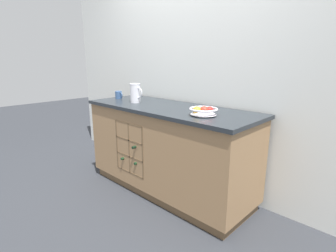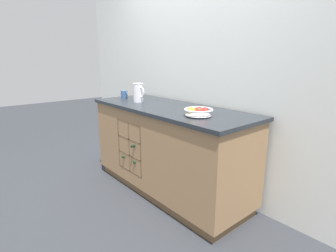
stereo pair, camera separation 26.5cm
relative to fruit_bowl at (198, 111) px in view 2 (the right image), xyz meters
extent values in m
plane|color=#2D3035|center=(-0.51, 0.10, -0.95)|extent=(14.00, 14.00, 0.00)
cube|color=silver|center=(-0.51, 0.49, 0.32)|extent=(4.40, 0.06, 2.55)
cube|color=brown|center=(-0.51, 0.10, -0.91)|extent=(1.76, 0.59, 0.09)
cube|color=#99724C|center=(-0.51, 0.10, -0.47)|extent=(1.82, 0.65, 0.78)
cube|color=#23282D|center=(-0.51, 0.10, -0.06)|extent=(1.86, 0.69, 0.03)
cube|color=brown|center=(-0.74, -0.12, -0.46)|extent=(0.42, 0.01, 0.52)
cube|color=brown|center=(-0.95, -0.17, -0.46)|extent=(0.02, 0.10, 0.52)
cube|color=brown|center=(-0.53, -0.17, -0.46)|extent=(0.02, 0.10, 0.52)
cube|color=brown|center=(-0.74, -0.17, -0.72)|extent=(0.42, 0.10, 0.02)
cube|color=brown|center=(-0.74, -0.17, -0.55)|extent=(0.42, 0.10, 0.02)
cube|color=brown|center=(-0.74, -0.17, -0.37)|extent=(0.42, 0.10, 0.02)
cube|color=brown|center=(-0.74, -0.17, -0.20)|extent=(0.42, 0.10, 0.02)
cube|color=brown|center=(-0.74, -0.17, -0.46)|extent=(0.02, 0.10, 0.52)
cylinder|color=#19381E|center=(-0.84, -0.06, -0.59)|extent=(0.07, 0.20, 0.07)
cylinder|color=#19381E|center=(-0.84, -0.21, -0.59)|extent=(0.03, 0.09, 0.03)
cylinder|color=#19381E|center=(-0.64, -0.07, -0.59)|extent=(0.07, 0.19, 0.07)
cylinder|color=#19381E|center=(-0.64, -0.20, -0.59)|extent=(0.03, 0.08, 0.03)
cylinder|color=black|center=(-0.64, -0.07, -0.41)|extent=(0.07, 0.21, 0.07)
cylinder|color=black|center=(-0.64, -0.22, -0.41)|extent=(0.03, 0.09, 0.03)
cylinder|color=silver|center=(0.00, 0.00, -0.04)|extent=(0.11, 0.11, 0.01)
cone|color=silver|center=(0.00, 0.00, 0.00)|extent=(0.22, 0.22, 0.05)
torus|color=silver|center=(0.00, 0.00, 0.01)|extent=(0.24, 0.24, 0.02)
sphere|color=red|center=(0.01, 0.00, 0.00)|extent=(0.07, 0.07, 0.07)
sphere|color=red|center=(0.02, 0.06, 0.00)|extent=(0.07, 0.07, 0.07)
sphere|color=gold|center=(-0.04, -0.04, 0.00)|extent=(0.07, 0.07, 0.07)
cylinder|color=white|center=(-0.94, 0.04, 0.06)|extent=(0.11, 0.11, 0.20)
torus|color=white|center=(-0.94, 0.04, 0.16)|extent=(0.11, 0.11, 0.01)
torus|color=white|center=(-0.88, 0.04, 0.07)|extent=(0.11, 0.01, 0.11)
cylinder|color=#385684|center=(-1.30, 0.08, 0.00)|extent=(0.08, 0.08, 0.09)
torus|color=#385684|center=(-1.26, 0.08, 0.01)|extent=(0.07, 0.01, 0.07)
camera|label=1|loc=(1.27, -1.75, 0.42)|focal=28.00mm
camera|label=2|loc=(1.45, -1.55, 0.42)|focal=28.00mm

